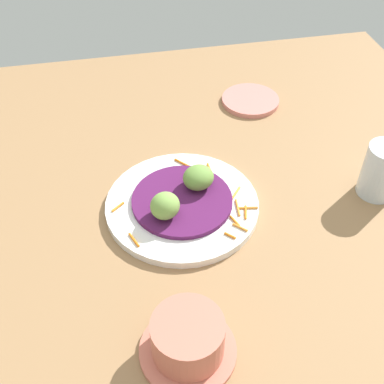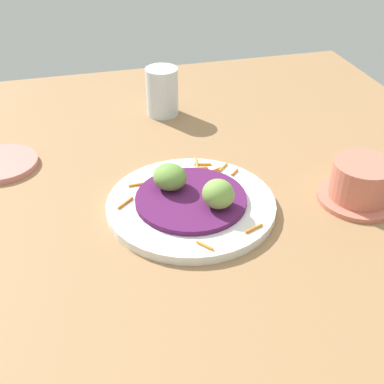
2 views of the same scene
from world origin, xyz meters
The scene contains 9 objects.
table_surface centered at (0.00, 0.00, 1.00)cm, with size 110.00×110.00×2.00cm, color #936D47.
main_plate centered at (5.36, 0.38, 2.70)cm, with size 25.80×25.80×1.40cm, color white.
cabbage_bed centered at (5.36, 0.38, 3.83)cm, with size 16.93×16.93×0.85cm, color #51194C.
carrot_garnish centered at (0.84, 1.74, 3.60)cm, with size 23.89×20.96×0.40cm.
guac_scoop_left centered at (8.68, 3.23, 6.43)cm, with size 4.60×4.84×4.34cm, color #759E47.
guac_scoop_center centered at (2.05, -2.48, 6.21)cm, with size 5.00×5.40×3.90cm, color olive.
side_plate_small centered at (-15.12, -28.56, 2.52)cm, with size 12.36×12.36×1.05cm, color tan.
terracotta_bowl centered at (9.54, 26.02, 5.05)cm, with size 12.79×12.79×6.64cm.
water_glass centered at (-28.52, 2.83, 6.86)cm, with size 6.53×6.53×9.72cm, color silver.
Camera 1 is at (15.35, 57.01, 61.36)cm, focal length 45.64 mm.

